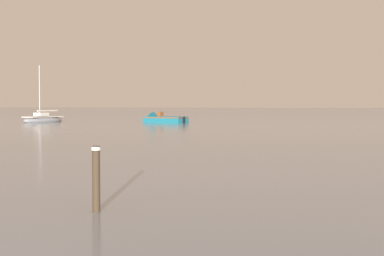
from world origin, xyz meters
name	(u,v)px	position (x,y,z in m)	size (l,w,h in m)	color
motorboat_moored_2	(160,120)	(-14.83, 70.01, 0.32)	(7.09, 4.51, 2.30)	#197084
sailboat_moored_0	(43,120)	(-30.86, 68.50, 0.35)	(4.03, 7.52, 8.05)	gray
mooring_post_right	(96,180)	(2.13, 6.83, 0.73)	(0.22, 0.22, 1.69)	#423323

